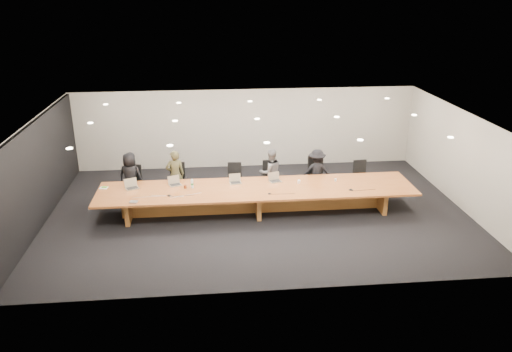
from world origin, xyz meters
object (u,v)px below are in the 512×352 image
(conference_table, at_px, (257,195))
(mic_right, at_px, (351,189))
(laptop_b, at_px, (175,181))
(laptop_d, at_px, (275,177))
(chair_mid_right, at_px, (271,178))
(laptop_c, at_px, (236,179))
(amber_mug, at_px, (185,187))
(person_a, at_px, (131,177))
(paper_cup_near, at_px, (299,182))
(water_bottle, at_px, (192,184))
(laptop_a, at_px, (132,184))
(chair_left, at_px, (177,181))
(paper_cup_far, at_px, (335,180))
(av_box, at_px, (134,202))
(chair_right, at_px, (318,175))
(person_b, at_px, (175,175))
(chair_far_right, at_px, (361,176))
(chair_far_left, at_px, (133,183))
(person_c, at_px, (271,172))
(mic_center, at_px, (270,193))
(person_d, at_px, (317,172))
(chair_mid_left, at_px, (235,179))
(mic_left, at_px, (169,195))

(conference_table, height_order, mic_right, mic_right)
(laptop_b, distance_m, laptop_d, 2.91)
(chair_mid_right, distance_m, laptop_c, 1.49)
(amber_mug, bearing_deg, laptop_c, 9.59)
(person_a, height_order, paper_cup_near, person_a)
(laptop_b, bearing_deg, water_bottle, -48.43)
(laptop_a, height_order, water_bottle, laptop_a)
(chair_left, bearing_deg, paper_cup_far, -5.31)
(conference_table, height_order, person_a, person_a)
(mic_right, bearing_deg, av_box, -177.40)
(chair_right, distance_m, amber_mug, 4.20)
(laptop_d, bearing_deg, person_b, 147.11)
(chair_far_right, xyz_separation_m, amber_mug, (-5.47, -1.05, 0.29))
(chair_far_left, relative_size, laptop_d, 3.16)
(chair_far_left, xyz_separation_m, mic_right, (6.28, -1.68, 0.22))
(person_b, bearing_deg, chair_far_right, 169.31)
(paper_cup_far, bearing_deg, chair_right, 109.33)
(person_c, xyz_separation_m, mic_center, (-0.25, -1.70, 0.02))
(person_d, relative_size, laptop_c, 4.29)
(conference_table, relative_size, person_d, 6.22)
(chair_far_right, relative_size, person_b, 0.66)
(chair_mid_left, height_order, paper_cup_far, chair_mid_left)
(laptop_a, bearing_deg, person_c, -10.78)
(laptop_d, xyz_separation_m, mic_right, (2.04, -0.84, -0.12))
(mic_right, bearing_deg, mic_center, -178.77)
(chair_right, distance_m, paper_cup_near, 1.27)
(chair_mid_right, bearing_deg, amber_mug, -157.17)
(chair_far_left, height_order, mic_left, chair_far_left)
(chair_mid_left, xyz_separation_m, person_a, (-3.15, -0.07, 0.24))
(person_c, xyz_separation_m, laptop_d, (0.04, -0.81, 0.14))
(person_b, relative_size, mic_right, 11.80)
(person_b, height_order, mic_right, person_b)
(conference_table, xyz_separation_m, person_b, (-2.37, 1.25, 0.25))
(person_b, height_order, laptop_b, person_b)
(chair_far_left, bearing_deg, water_bottle, -20.17)
(paper_cup_near, distance_m, mic_right, 1.52)
(mic_left, bearing_deg, chair_right, 18.72)
(person_b, bearing_deg, laptop_a, 28.94)
(chair_left, relative_size, av_box, 5.39)
(chair_far_left, xyz_separation_m, av_box, (0.29, -1.95, 0.22))
(water_bottle, bearing_deg, chair_right, 14.68)
(person_c, height_order, mic_right, person_c)
(laptop_a, distance_m, laptop_c, 2.95)
(conference_table, distance_m, water_bottle, 1.88)
(mic_center, bearing_deg, person_c, 81.78)
(chair_far_right, height_order, laptop_d, laptop_d)
(amber_mug, bearing_deg, chair_far_right, 10.88)
(person_c, height_order, laptop_b, person_c)
(person_d, relative_size, laptop_d, 4.20)
(person_b, xyz_separation_m, laptop_b, (0.04, -0.82, 0.12))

